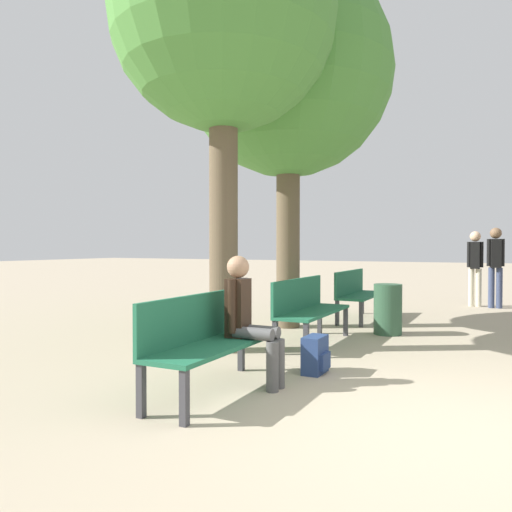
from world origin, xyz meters
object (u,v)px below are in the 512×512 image
(bench_row_1, at_px, (307,306))
(trash_bin, at_px, (388,309))
(tree_row_1, at_px, (288,75))
(backpack, at_px, (316,355))
(pedestrian_far, at_px, (496,262))
(pedestrian_near, at_px, (475,263))
(bench_row_0, at_px, (209,335))
(person_seated, at_px, (249,316))
(tree_row_0, at_px, (223,20))
(bench_row_2, at_px, (357,291))

(bench_row_1, bearing_deg, trash_bin, 55.92)
(tree_row_1, distance_m, backpack, 5.06)
(backpack, height_order, pedestrian_far, pedestrian_far)
(pedestrian_near, xyz_separation_m, trash_bin, (-1.00, -4.48, -0.58))
(tree_row_1, height_order, trash_bin, tree_row_1)
(bench_row_0, height_order, trash_bin, bench_row_0)
(bench_row_0, xyz_separation_m, trash_bin, (0.85, 3.83, -0.14))
(bench_row_0, relative_size, pedestrian_near, 1.04)
(bench_row_0, distance_m, backpack, 1.32)
(person_seated, xyz_separation_m, trash_bin, (0.61, 3.48, -0.29))
(bench_row_0, distance_m, tree_row_0, 4.16)
(pedestrian_far, relative_size, trash_bin, 2.28)
(backpack, bearing_deg, bench_row_0, -121.08)
(pedestrian_far, bearing_deg, bench_row_1, -112.07)
(tree_row_1, bearing_deg, person_seated, -73.13)
(bench_row_0, bearing_deg, bench_row_1, 90.00)
(bench_row_0, distance_m, bench_row_2, 5.14)
(bench_row_2, xyz_separation_m, tree_row_0, (-0.80, -3.50, 3.73))
(pedestrian_near, distance_m, pedestrian_far, 0.44)
(backpack, relative_size, pedestrian_near, 0.24)
(tree_row_1, height_order, person_seated, tree_row_1)
(tree_row_1, bearing_deg, trash_bin, 1.60)
(backpack, relative_size, trash_bin, 0.52)
(pedestrian_far, bearing_deg, tree_row_1, -125.00)
(tree_row_0, height_order, pedestrian_far, tree_row_0)
(tree_row_1, xyz_separation_m, pedestrian_far, (3.07, 4.39, -3.21))
(bench_row_2, distance_m, pedestrian_near, 3.69)
(bench_row_0, height_order, person_seated, person_seated)
(bench_row_1, distance_m, person_seated, 2.25)
(trash_bin, bearing_deg, pedestrian_far, 71.88)
(tree_row_0, height_order, person_seated, tree_row_0)
(bench_row_2, height_order, pedestrian_near, pedestrian_near)
(bench_row_0, bearing_deg, trash_bin, 77.48)
(bench_row_0, distance_m, bench_row_1, 2.57)
(pedestrian_near, height_order, pedestrian_far, pedestrian_far)
(tree_row_1, relative_size, backpack, 14.97)
(backpack, bearing_deg, bench_row_2, 99.23)
(tree_row_1, distance_m, trash_bin, 4.18)
(bench_row_1, distance_m, tree_row_0, 3.93)
(bench_row_0, distance_m, person_seated, 0.44)
(pedestrian_far, bearing_deg, trash_bin, -108.12)
(bench_row_0, distance_m, tree_row_1, 5.34)
(bench_row_1, height_order, bench_row_2, same)
(bench_row_2, height_order, backpack, bench_row_2)
(backpack, bearing_deg, bench_row_1, 114.00)
(tree_row_1, height_order, pedestrian_near, tree_row_1)
(bench_row_0, height_order, tree_row_1, tree_row_1)
(bench_row_1, relative_size, pedestrian_near, 1.04)
(tree_row_1, bearing_deg, bench_row_1, -56.42)
(tree_row_0, xyz_separation_m, tree_row_1, (-0.00, 2.14, -0.04))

